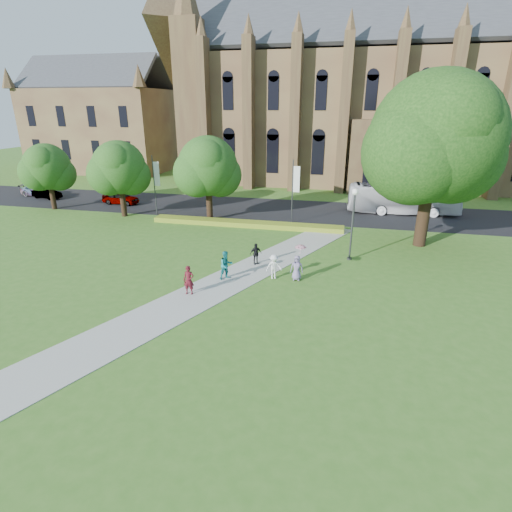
% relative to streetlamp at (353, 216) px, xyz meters
% --- Properties ---
extents(ground, '(160.00, 160.00, 0.00)m').
position_rel_streetlamp_xyz_m(ground, '(-7.50, -6.50, -3.30)').
color(ground, '#3A6C20').
rests_on(ground, ground).
extents(road, '(160.00, 10.00, 0.02)m').
position_rel_streetlamp_xyz_m(road, '(-7.50, 13.50, -3.29)').
color(road, black).
rests_on(road, ground).
extents(footpath, '(15.58, 28.54, 0.04)m').
position_rel_streetlamp_xyz_m(footpath, '(-7.50, -5.50, -3.28)').
color(footpath, '#B2B2A8').
rests_on(footpath, ground).
extents(flower_hedge, '(18.00, 1.40, 0.45)m').
position_rel_streetlamp_xyz_m(flower_hedge, '(-9.50, 6.70, -3.07)').
color(flower_hedge, '#AFA623').
rests_on(flower_hedge, ground).
extents(cathedral, '(52.60, 18.25, 28.00)m').
position_rel_streetlamp_xyz_m(cathedral, '(2.50, 33.23, 9.69)').
color(cathedral, olive).
rests_on(cathedral, ground).
extents(building_west, '(22.00, 14.00, 18.30)m').
position_rel_streetlamp_xyz_m(building_west, '(-41.50, 35.50, 5.91)').
color(building_west, olive).
rests_on(building_west, ground).
extents(streetlamp, '(0.44, 0.44, 5.24)m').
position_rel_streetlamp_xyz_m(streetlamp, '(0.00, 0.00, 0.00)').
color(streetlamp, '#38383D').
rests_on(streetlamp, ground).
extents(large_tree, '(9.60, 9.60, 13.20)m').
position_rel_streetlamp_xyz_m(large_tree, '(5.50, 4.50, 5.07)').
color(large_tree, '#332114').
rests_on(large_tree, ground).
extents(street_tree_0, '(5.20, 5.20, 7.50)m').
position_rel_streetlamp_xyz_m(street_tree_0, '(-22.50, 7.50, 1.58)').
color(street_tree_0, '#332114').
rests_on(street_tree_0, ground).
extents(street_tree_1, '(5.60, 5.60, 8.05)m').
position_rel_streetlamp_xyz_m(street_tree_1, '(-13.50, 8.00, 1.93)').
color(street_tree_1, '#332114').
rests_on(street_tree_1, ground).
extents(street_tree_2, '(4.80, 4.80, 6.95)m').
position_rel_streetlamp_xyz_m(street_tree_2, '(-31.50, 8.50, 1.23)').
color(street_tree_2, '#332114').
rests_on(street_tree_2, ground).
extents(banner_pole_0, '(0.70, 0.10, 6.00)m').
position_rel_streetlamp_xyz_m(banner_pole_0, '(-5.39, 8.70, 0.09)').
color(banner_pole_0, '#38383D').
rests_on(banner_pole_0, ground).
extents(banner_pole_1, '(0.70, 0.10, 6.00)m').
position_rel_streetlamp_xyz_m(banner_pole_1, '(-19.39, 8.70, 0.09)').
color(banner_pole_1, '#38383D').
rests_on(banner_pole_1, ground).
extents(tour_coach, '(11.24, 3.25, 3.09)m').
position_rel_streetlamp_xyz_m(tour_coach, '(5.20, 14.70, -1.73)').
color(tour_coach, white).
rests_on(tour_coach, road).
extents(car_0, '(4.28, 1.99, 1.42)m').
position_rel_streetlamp_xyz_m(car_0, '(-25.60, 12.15, -2.57)').
color(car_0, gray).
rests_on(car_0, road).
extents(car_1, '(4.04, 2.13, 1.26)m').
position_rel_streetlamp_xyz_m(car_1, '(-35.86, 12.83, -2.64)').
color(car_1, gray).
rests_on(car_1, road).
extents(car_2, '(4.88, 2.36, 1.37)m').
position_rel_streetlamp_xyz_m(car_2, '(-37.79, 13.84, -2.59)').
color(car_2, gray).
rests_on(car_2, road).
extents(pedestrian_0, '(0.68, 0.48, 1.77)m').
position_rel_streetlamp_xyz_m(pedestrian_0, '(-9.33, -8.02, -2.37)').
color(pedestrian_0, '#50121B').
rests_on(pedestrian_0, footpath).
extents(pedestrian_1, '(1.16, 1.15, 1.89)m').
position_rel_streetlamp_xyz_m(pedestrian_1, '(-7.80, -5.40, -2.31)').
color(pedestrian_1, '#177677').
rests_on(pedestrian_1, footpath).
extents(pedestrian_2, '(1.22, 0.99, 1.64)m').
position_rel_streetlamp_xyz_m(pedestrian_2, '(-4.81, -4.68, -2.44)').
color(pedestrian_2, silver).
rests_on(pedestrian_2, footpath).
extents(pedestrian_3, '(0.93, 0.84, 1.52)m').
position_rel_streetlamp_xyz_m(pedestrian_3, '(-6.52, -2.43, -2.49)').
color(pedestrian_3, black).
rests_on(pedestrian_3, footpath).
extents(pedestrian_4, '(0.82, 0.55, 1.65)m').
position_rel_streetlamp_xyz_m(pedestrian_4, '(-3.34, -4.55, -2.43)').
color(pedestrian_4, slate).
rests_on(pedestrian_4, footpath).
extents(parasol, '(0.85, 0.85, 0.62)m').
position_rel_streetlamp_xyz_m(parasol, '(-3.16, -4.45, -1.29)').
color(parasol, '#EAAAA5').
rests_on(parasol, pedestrian_4).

